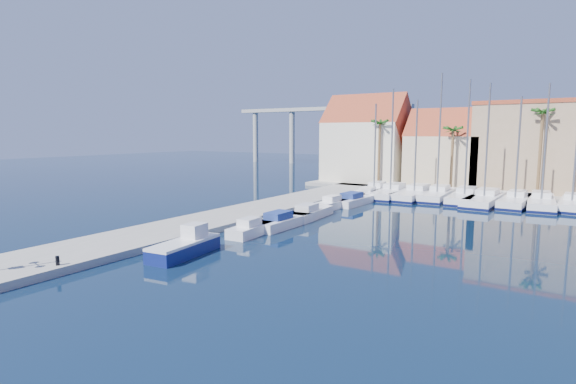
% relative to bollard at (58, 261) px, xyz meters
% --- Properties ---
extents(ground, '(260.00, 260.00, 0.00)m').
position_rel_bollard_xyz_m(ground, '(6.60, 5.06, -0.77)').
color(ground, black).
rests_on(ground, ground).
extents(quay_west, '(6.00, 77.00, 0.50)m').
position_rel_bollard_xyz_m(quay_west, '(-2.40, 18.56, -0.52)').
color(quay_west, gray).
rests_on(quay_west, ground).
extents(shore_north, '(54.00, 16.00, 0.50)m').
position_rel_bollard_xyz_m(shore_north, '(16.60, 53.06, -0.52)').
color(shore_north, gray).
rests_on(shore_north, ground).
extents(bollard, '(0.21, 0.21, 0.54)m').
position_rel_bollard_xyz_m(bollard, '(0.00, 0.00, 0.00)').
color(bollard, black).
rests_on(bollard, quay_west).
extents(fishing_boat, '(2.45, 5.66, 1.92)m').
position_rel_bollard_xyz_m(fishing_boat, '(3.23, 6.77, -0.13)').
color(fishing_boat, navy).
rests_on(fishing_boat, ground).
extents(motorboat_west_0, '(1.98, 5.30, 1.40)m').
position_rel_bollard_xyz_m(motorboat_west_0, '(3.24, 13.95, -0.26)').
color(motorboat_west_0, white).
rests_on(motorboat_west_0, ground).
extents(motorboat_west_1, '(2.19, 6.66, 1.40)m').
position_rel_bollard_xyz_m(motorboat_west_1, '(3.57, 17.65, -0.26)').
color(motorboat_west_1, white).
rests_on(motorboat_west_1, ground).
extents(motorboat_west_2, '(2.48, 6.51, 1.40)m').
position_rel_bollard_xyz_m(motorboat_west_2, '(3.49, 22.43, -0.26)').
color(motorboat_west_2, white).
rests_on(motorboat_west_2, ground).
extents(motorboat_west_3, '(2.15, 5.57, 1.40)m').
position_rel_bollard_xyz_m(motorboat_west_3, '(2.86, 28.78, -0.26)').
color(motorboat_west_3, white).
rests_on(motorboat_west_3, ground).
extents(motorboat_west_4, '(2.71, 7.46, 1.40)m').
position_rel_bollard_xyz_m(motorboat_west_4, '(3.56, 32.33, -0.26)').
color(motorboat_west_4, white).
rests_on(motorboat_west_4, ground).
extents(motorboat_west_5, '(2.59, 6.74, 1.40)m').
position_rel_bollard_xyz_m(motorboat_west_5, '(3.03, 37.81, -0.26)').
color(motorboat_west_5, white).
rests_on(motorboat_west_5, ground).
extents(sailboat_0, '(3.06, 9.23, 11.63)m').
position_rel_bollard_xyz_m(sailboat_0, '(2.50, 41.17, -0.18)').
color(sailboat_0, white).
rests_on(sailboat_0, ground).
extents(sailboat_1, '(3.34, 11.20, 13.30)m').
position_rel_bollard_xyz_m(sailboat_1, '(5.00, 40.52, -0.19)').
color(sailboat_1, white).
rests_on(sailboat_1, ground).
extents(sailboat_2, '(3.26, 11.23, 11.90)m').
position_rel_bollard_xyz_m(sailboat_2, '(7.90, 40.99, -0.21)').
color(sailboat_2, white).
rests_on(sailboat_2, ground).
extents(sailboat_3, '(3.00, 10.21, 14.87)m').
position_rel_bollard_xyz_m(sailboat_3, '(10.48, 41.40, -0.15)').
color(sailboat_3, white).
rests_on(sailboat_3, ground).
extents(sailboat_4, '(3.13, 10.55, 13.94)m').
position_rel_bollard_xyz_m(sailboat_4, '(13.65, 41.19, -0.17)').
color(sailboat_4, white).
rests_on(sailboat_4, ground).
extents(sailboat_5, '(3.48, 11.63, 13.36)m').
position_rel_bollard_xyz_m(sailboat_5, '(15.91, 40.65, -0.19)').
color(sailboat_5, white).
rests_on(sailboat_5, ground).
extents(sailboat_6, '(2.87, 9.53, 11.80)m').
position_rel_bollard_xyz_m(sailboat_6, '(18.98, 40.93, -0.18)').
color(sailboat_6, white).
rests_on(sailboat_6, ground).
extents(sailboat_7, '(3.44, 10.30, 13.09)m').
position_rel_bollard_xyz_m(sailboat_7, '(21.37, 41.47, -0.18)').
color(sailboat_7, white).
rests_on(sailboat_7, ground).
extents(sailboat_8, '(2.56, 8.55, 12.81)m').
position_rel_bollard_xyz_m(sailboat_8, '(24.21, 41.60, -0.15)').
color(sailboat_8, white).
rests_on(sailboat_8, ground).
extents(building_0, '(12.30, 9.00, 13.50)m').
position_rel_bollard_xyz_m(building_0, '(-3.40, 52.06, 5.76)').
color(building_0, beige).
rests_on(building_0, shore_north).
extents(building_1, '(10.30, 8.00, 11.00)m').
position_rel_bollard_xyz_m(building_1, '(8.60, 52.06, 4.53)').
color(building_1, beige).
rests_on(building_1, shore_north).
extents(building_2, '(14.20, 10.20, 11.50)m').
position_rel_bollard_xyz_m(building_2, '(19.60, 53.06, 5.49)').
color(building_2, tan).
rests_on(building_2, shore_north).
extents(palm_0, '(2.60, 2.60, 10.15)m').
position_rel_bollard_xyz_m(palm_0, '(0.60, 47.06, 8.31)').
color(palm_0, brown).
rests_on(palm_0, shore_north).
extents(palm_1, '(2.60, 2.60, 9.15)m').
position_rel_bollard_xyz_m(palm_1, '(10.60, 47.06, 7.37)').
color(palm_1, brown).
rests_on(palm_1, shore_north).
extents(palm_2, '(2.60, 2.60, 11.15)m').
position_rel_bollard_xyz_m(palm_2, '(20.60, 47.06, 9.25)').
color(palm_2, brown).
rests_on(palm_2, shore_north).
extents(viaduct, '(48.00, 2.20, 14.45)m').
position_rel_bollard_xyz_m(viaduct, '(-32.47, 87.06, 9.48)').
color(viaduct, '#9E9E99').
rests_on(viaduct, ground).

